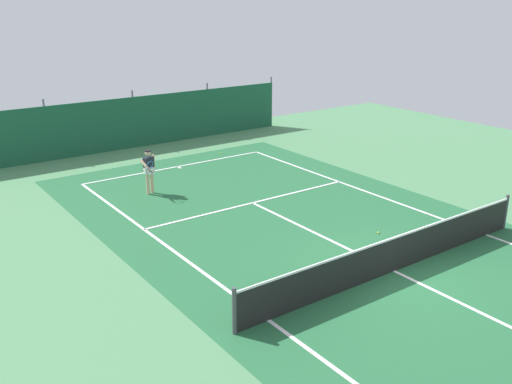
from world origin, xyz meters
The scene contains 8 objects.
ground_plane centered at (0.00, 0.00, 0.00)m, with size 36.00×36.00×0.00m, color #4C8456.
court_surface centered at (0.00, 0.00, 0.00)m, with size 11.02×26.60×0.01m.
tennis_net centered at (0.00, 0.00, 0.51)m, with size 10.12×0.10×1.10m.
back_fence centered at (0.00, 16.52, 0.67)m, with size 16.30×0.98×2.70m.
tennis_player centered at (-2.45, 9.39, 0.96)m, with size 0.60×0.81×1.64m.
tennis_ball_near_player centered at (2.64, 12.63, 0.03)m, with size 0.07×0.07×0.07m, color #CCDB33.
tennis_ball_midcourt centered at (1.54, 1.97, 0.03)m, with size 0.07×0.07×0.07m, color #CCDB33.
parked_car centered at (-2.15, 18.33, 0.84)m, with size 2.37×4.38×1.68m.
Camera 1 is at (-10.76, -8.80, 6.81)m, focal length 39.95 mm.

